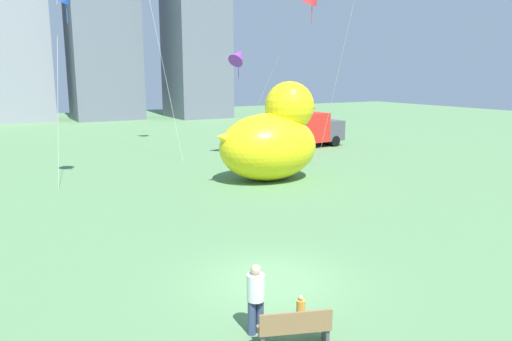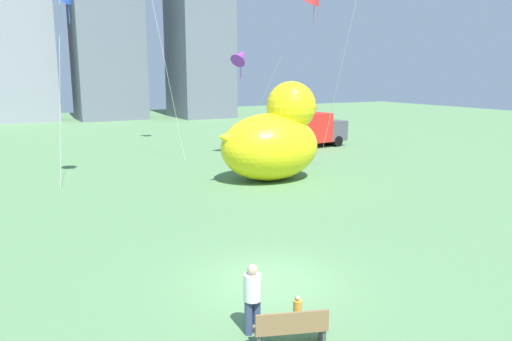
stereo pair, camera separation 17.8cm
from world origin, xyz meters
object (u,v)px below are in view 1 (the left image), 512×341
(park_bench, at_px, (295,327))
(giant_inflatable_duck, at_px, (272,138))
(kite_purple, at_px, (238,56))
(box_truck, at_px, (307,130))
(person_child, at_px, (301,311))
(person_adult, at_px, (256,296))

(park_bench, xyz_separation_m, giant_inflatable_duck, (8.81, 15.44, 1.93))
(park_bench, bearing_deg, kite_purple, 65.25)
(kite_purple, bearing_deg, giant_inflatable_duck, -103.06)
(giant_inflatable_duck, bearing_deg, park_bench, -119.71)
(box_truck, distance_m, kite_purple, 9.70)
(person_child, height_order, giant_inflatable_duck, giant_inflatable_duck)
(person_adult, height_order, kite_purple, kite_purple)
(park_bench, bearing_deg, person_adult, 116.74)
(person_child, xyz_separation_m, kite_purple, (9.97, 22.27, 6.79))
(giant_inflatable_duck, distance_m, kite_purple, 9.02)
(person_child, height_order, box_truck, box_truck)
(kite_purple, bearing_deg, person_child, -114.12)
(person_adult, height_order, giant_inflatable_duck, giant_inflatable_duck)
(kite_purple, bearing_deg, box_truck, 14.89)
(giant_inflatable_duck, relative_size, box_truck, 1.07)
(park_bench, xyz_separation_m, box_truck, (18.02, 24.83, 0.97))
(giant_inflatable_duck, bearing_deg, box_truck, 45.55)
(box_truck, bearing_deg, person_adult, -127.75)
(box_truck, bearing_deg, kite_purple, -165.11)
(person_child, bearing_deg, box_truck, 54.25)
(park_bench, height_order, person_adult, person_adult)
(park_bench, xyz_separation_m, kite_purple, (10.53, 22.84, 6.80))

